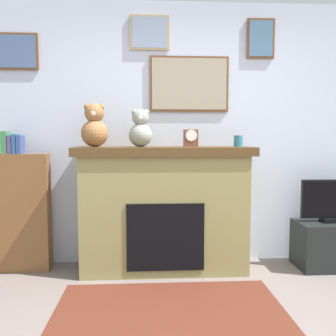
{
  "coord_description": "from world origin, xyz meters",
  "views": [
    {
      "loc": [
        -0.5,
        -1.71,
        1.27
      ],
      "look_at": [
        -0.29,
        1.69,
        0.98
      ],
      "focal_mm": 38.75,
      "sensor_mm": 36.0,
      "label": 1
    }
  ],
  "objects_px": {
    "fireplace": "(164,208)",
    "television": "(333,201)",
    "tv_stand": "(331,245)",
    "candle_jar": "(238,141)",
    "bookshelf": "(25,209)",
    "teddy_bear_brown": "(140,130)",
    "mantel_clock": "(191,138)",
    "teddy_bear_cream": "(95,127)"
  },
  "relations": [
    {
      "from": "bookshelf",
      "to": "mantel_clock",
      "type": "relative_size",
      "value": 8.26
    },
    {
      "from": "fireplace",
      "to": "teddy_bear_cream",
      "type": "xyz_separation_m",
      "value": [
        -0.64,
        -0.02,
        0.76
      ]
    },
    {
      "from": "fireplace",
      "to": "candle_jar",
      "type": "height_order",
      "value": "candle_jar"
    },
    {
      "from": "candle_jar",
      "to": "teddy_bear_brown",
      "type": "bearing_deg",
      "value": -179.97
    },
    {
      "from": "teddy_bear_brown",
      "to": "television",
      "type": "bearing_deg",
      "value": -0.96
    },
    {
      "from": "fireplace",
      "to": "tv_stand",
      "type": "relative_size",
      "value": 2.47
    },
    {
      "from": "candle_jar",
      "to": "teddy_bear_cream",
      "type": "bearing_deg",
      "value": -179.98
    },
    {
      "from": "television",
      "to": "mantel_clock",
      "type": "relative_size",
      "value": 3.87
    },
    {
      "from": "candle_jar",
      "to": "fireplace",
      "type": "bearing_deg",
      "value": 178.55
    },
    {
      "from": "bookshelf",
      "to": "television",
      "type": "bearing_deg",
      "value": -1.97
    },
    {
      "from": "television",
      "to": "teddy_bear_cream",
      "type": "relative_size",
      "value": 1.55
    },
    {
      "from": "candle_jar",
      "to": "mantel_clock",
      "type": "xyz_separation_m",
      "value": [
        -0.45,
        -0.0,
        0.03
      ]
    },
    {
      "from": "bookshelf",
      "to": "teddy_bear_brown",
      "type": "distance_m",
      "value": 1.33
    },
    {
      "from": "tv_stand",
      "to": "television",
      "type": "bearing_deg",
      "value": -90.0
    },
    {
      "from": "tv_stand",
      "to": "teddy_bear_cream",
      "type": "distance_m",
      "value": 2.54
    },
    {
      "from": "bookshelf",
      "to": "television",
      "type": "distance_m",
      "value": 2.95
    },
    {
      "from": "teddy_bear_brown",
      "to": "teddy_bear_cream",
      "type": "bearing_deg",
      "value": -179.99
    },
    {
      "from": "television",
      "to": "mantel_clock",
      "type": "height_order",
      "value": "mantel_clock"
    },
    {
      "from": "tv_stand",
      "to": "candle_jar",
      "type": "height_order",
      "value": "candle_jar"
    },
    {
      "from": "mantel_clock",
      "to": "teddy_bear_brown",
      "type": "relative_size",
      "value": 0.46
    },
    {
      "from": "television",
      "to": "candle_jar",
      "type": "bearing_deg",
      "value": 178.05
    },
    {
      "from": "fireplace",
      "to": "tv_stand",
      "type": "xyz_separation_m",
      "value": [
        1.63,
        -0.05,
        -0.37
      ]
    },
    {
      "from": "fireplace",
      "to": "teddy_bear_cream",
      "type": "bearing_deg",
      "value": -178.37
    },
    {
      "from": "teddy_bear_cream",
      "to": "teddy_bear_brown",
      "type": "height_order",
      "value": "teddy_bear_cream"
    },
    {
      "from": "tv_stand",
      "to": "teddy_bear_cream",
      "type": "xyz_separation_m",
      "value": [
        -2.27,
        0.03,
        1.14
      ]
    },
    {
      "from": "fireplace",
      "to": "tv_stand",
      "type": "height_order",
      "value": "fireplace"
    },
    {
      "from": "tv_stand",
      "to": "candle_jar",
      "type": "bearing_deg",
      "value": 178.14
    },
    {
      "from": "television",
      "to": "teddy_bear_brown",
      "type": "height_order",
      "value": "teddy_bear_brown"
    },
    {
      "from": "candle_jar",
      "to": "television",
      "type": "bearing_deg",
      "value": -1.95
    },
    {
      "from": "tv_stand",
      "to": "teddy_bear_brown",
      "type": "bearing_deg",
      "value": 179.08
    },
    {
      "from": "mantel_clock",
      "to": "candle_jar",
      "type": "bearing_deg",
      "value": 0.2
    },
    {
      "from": "fireplace",
      "to": "tv_stand",
      "type": "distance_m",
      "value": 1.67
    },
    {
      "from": "fireplace",
      "to": "candle_jar",
      "type": "distance_m",
      "value": 0.95
    },
    {
      "from": "mantel_clock",
      "to": "tv_stand",
      "type": "bearing_deg",
      "value": -1.18
    },
    {
      "from": "mantel_clock",
      "to": "teddy_bear_brown",
      "type": "xyz_separation_m",
      "value": [
        -0.47,
        0.0,
        0.08
      ]
    },
    {
      "from": "tv_stand",
      "to": "teddy_bear_cream",
      "type": "height_order",
      "value": "teddy_bear_cream"
    },
    {
      "from": "bookshelf",
      "to": "teddy_bear_brown",
      "type": "bearing_deg",
      "value": -3.67
    },
    {
      "from": "teddy_bear_brown",
      "to": "bookshelf",
      "type": "bearing_deg",
      "value": 176.33
    },
    {
      "from": "tv_stand",
      "to": "teddy_bear_brown",
      "type": "height_order",
      "value": "teddy_bear_brown"
    },
    {
      "from": "fireplace",
      "to": "television",
      "type": "xyz_separation_m",
      "value": [
        1.63,
        -0.05,
        0.06
      ]
    },
    {
      "from": "tv_stand",
      "to": "mantel_clock",
      "type": "bearing_deg",
      "value": 178.82
    },
    {
      "from": "fireplace",
      "to": "mantel_clock",
      "type": "height_order",
      "value": "mantel_clock"
    }
  ]
}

